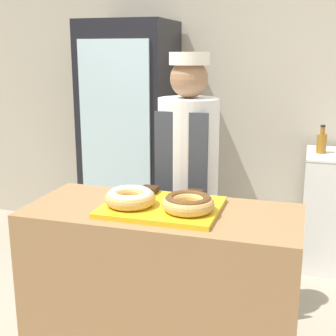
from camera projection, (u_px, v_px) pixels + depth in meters
wall_back at (235, 90)px, 4.10m from camera, size 8.00×0.06×2.70m
display_counter at (162, 299)px, 2.34m from camera, size 1.31×0.57×0.95m
serving_tray at (162, 207)px, 2.22m from camera, size 0.55×0.43×0.02m
donut_light_glaze at (130, 197)px, 2.20m from camera, size 0.24×0.24×0.07m
donut_chocolate_glaze at (188, 202)px, 2.12m from camera, size 0.24×0.24×0.07m
brownie_back_left at (150, 190)px, 2.40m from camera, size 0.08×0.08×0.03m
brownie_back_right at (194, 194)px, 2.33m from camera, size 0.08×0.08×0.03m
baker_person at (188, 187)px, 2.82m from camera, size 0.36×0.36×1.68m
beverage_fridge at (131, 136)px, 4.06m from camera, size 0.72×0.69×1.93m
bottle_amber at (322, 142)px, 3.60m from camera, size 0.08×0.08×0.22m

